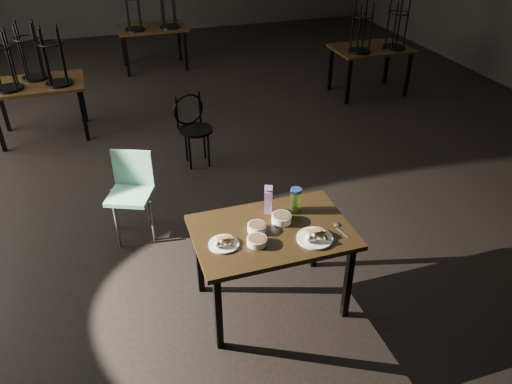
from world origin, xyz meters
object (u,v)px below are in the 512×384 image
object	(u,v)px
main_table	(272,238)
water_bottle	(296,199)
juice_carton	(268,200)
bentwood_chair	(193,124)
school_chair	(131,187)

from	to	relation	value
main_table	water_bottle	size ratio (longest dim) A/B	6.08
juice_carton	bentwood_chair	world-z (taller)	juice_carton
water_bottle	school_chair	world-z (taller)	water_bottle
main_table	water_bottle	distance (m)	0.38
water_bottle	school_chair	bearing A→B (deg)	135.98
water_bottle	school_chair	xyz separation A→B (m)	(-1.21, 1.17, -0.34)
juice_carton	bentwood_chair	xyz separation A→B (m)	(-0.13, 2.36, -0.36)
juice_carton	water_bottle	xyz separation A→B (m)	(0.22, -0.03, -0.02)
main_table	juice_carton	xyz separation A→B (m)	(0.05, 0.23, 0.20)
main_table	bentwood_chair	xyz separation A→B (m)	(-0.08, 2.59, -0.17)
main_table	juice_carton	distance (m)	0.31
bentwood_chair	school_chair	size ratio (longest dim) A/B	1.01
main_table	juice_carton	world-z (taller)	juice_carton
water_bottle	school_chair	size ratio (longest dim) A/B	0.23
bentwood_chair	main_table	bearing A→B (deg)	-103.21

